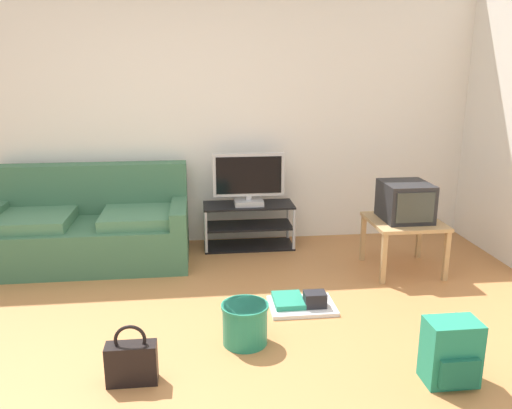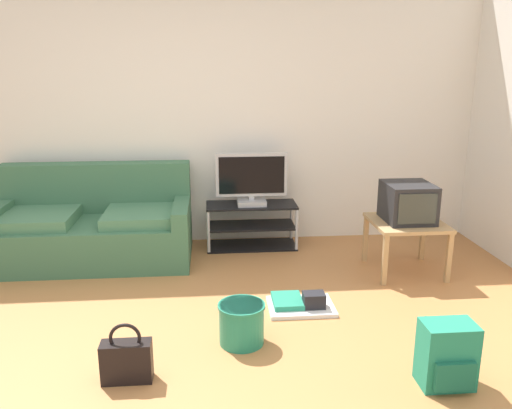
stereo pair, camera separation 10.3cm
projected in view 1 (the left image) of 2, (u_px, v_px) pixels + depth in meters
The scene contains 11 objects.
ground_plane at pixel (164, 375), 3.06m from camera, with size 9.00×9.80×0.02m, color #B27542.
wall_back at pixel (172, 108), 5.05m from camera, with size 9.00×0.10×2.70m, color silver.
couch at pixel (90, 228), 4.75m from camera, with size 1.77×0.87×0.86m.
tv_stand at pixel (249, 226), 5.14m from camera, with size 0.88×0.37×0.44m.
flat_tv at pixel (249, 180), 4.99m from camera, with size 0.69×0.22×0.51m.
side_table at pixel (404, 227), 4.50m from camera, with size 0.60×0.60×0.46m.
crt_tv at pixel (405, 201), 4.46m from camera, with size 0.39×0.43×0.33m.
backpack at pixel (451, 352), 2.93m from camera, with size 0.30×0.27×0.38m.
handbag at pixel (132, 362), 2.94m from camera, with size 0.29×0.12×0.36m.
cleaning_bucket at pixel (245, 322), 3.36m from camera, with size 0.31×0.31×0.27m.
floor_tray at pixel (301, 303), 3.87m from camera, with size 0.49×0.35×0.14m.
Camera 1 is at (0.23, -2.73, 1.76)m, focal length 36.38 mm.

